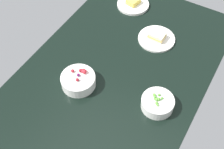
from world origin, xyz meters
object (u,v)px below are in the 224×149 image
Objects in this scene: plate_sandwich at (157,38)px; plate_cheese at (133,4)px; bowl_berries at (78,80)px; bowl_peas at (158,103)px.

plate_sandwich is 1.05× the size of plate_cheese.
plate_cheese is (62.39, 4.68, -1.84)cm from bowl_berries.
bowl_berries is at bearing 157.17° from plate_sandwich.
plate_sandwich is at bearing -127.78° from plate_cheese.
bowl_peas is 68.82cm from plate_cheese.
bowl_berries reaches higher than bowl_peas.
bowl_peas is at bearing -78.84° from bowl_berries.
plate_cheese is at bearing 36.62° from bowl_peas.
plate_sandwich and plate_cheese have the same top height.
plate_sandwich is at bearing 25.49° from bowl_peas.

